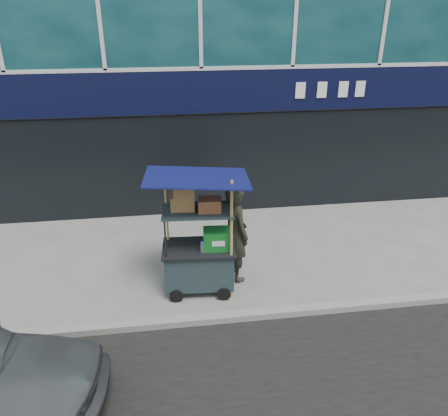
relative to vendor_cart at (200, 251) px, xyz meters
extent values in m
plane|color=slate|center=(0.37, -0.72, -0.79)|extent=(80.00, 80.00, 0.00)
cube|color=gray|center=(0.37, -0.92, -0.73)|extent=(80.00, 0.18, 0.12)
cube|color=black|center=(0.37, 3.14, 2.11)|extent=(15.68, 0.06, 0.90)
cube|color=black|center=(0.37, 3.18, 0.41)|extent=(15.68, 0.04, 2.40)
cube|color=#19282B|center=(-0.02, 0.01, -0.30)|extent=(1.22, 0.76, 0.68)
cylinder|color=black|center=(-0.45, -0.33, -0.67)|extent=(0.24, 0.06, 0.23)
cylinder|color=black|center=(0.37, -0.38, -0.67)|extent=(0.24, 0.06, 0.23)
cube|color=black|center=(-0.02, 0.01, 0.06)|extent=(1.30, 0.85, 0.04)
cylinder|color=black|center=(-0.57, -0.25, 0.41)|extent=(0.03, 0.03, 0.73)
cylinder|color=black|center=(0.50, -0.32, 0.41)|extent=(0.03, 0.03, 0.73)
cylinder|color=black|center=(-0.53, 0.34, 0.41)|extent=(0.03, 0.03, 0.73)
cylinder|color=black|center=(0.54, 0.26, 0.41)|extent=(0.03, 0.03, 0.73)
cube|color=#19282B|center=(-0.02, 0.01, 0.77)|extent=(1.22, 0.76, 0.03)
cylinder|color=olive|center=(0.50, -0.32, 0.31)|extent=(0.05, 0.05, 2.20)
cylinder|color=olive|center=(-0.53, 0.34, 0.26)|extent=(0.04, 0.04, 2.10)
cube|color=#0E124F|center=(-0.02, 0.01, 1.36)|extent=(1.73, 1.28, 0.19)
cube|color=#0E5815|center=(0.31, -0.06, 0.25)|extent=(0.51, 0.37, 0.34)
cylinder|color=silver|center=(0.03, -0.19, 0.18)|extent=(0.07, 0.07, 0.20)
cylinder|color=blue|center=(0.03, -0.19, 0.29)|extent=(0.03, 0.03, 0.02)
cube|color=olive|center=(-0.26, 0.07, 0.91)|extent=(0.41, 0.32, 0.24)
cube|color=olive|center=(0.17, -0.06, 0.90)|extent=(0.39, 0.30, 0.21)
cube|color=olive|center=(-0.23, 0.05, 1.13)|extent=(0.36, 0.28, 0.20)
imported|color=#27291E|center=(0.67, 0.30, 0.14)|extent=(0.66, 0.79, 1.85)
camera|label=1|loc=(-0.47, -6.49, 3.90)|focal=35.00mm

